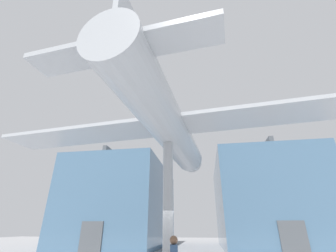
# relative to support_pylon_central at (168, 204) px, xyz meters

# --- Properties ---
(glass_pavilion_left) EXTENTS (8.95, 14.79, 8.86)m
(glass_pavilion_left) POSITION_rel_support_pylon_central_xyz_m (-7.37, 15.51, 1.36)
(glass_pavilion_left) COLOR slate
(glass_pavilion_left) RESTS_ON ground_plane
(glass_pavilion_right) EXTENTS (8.95, 14.79, 8.86)m
(glass_pavilion_right) POSITION_rel_support_pylon_central_xyz_m (7.37, 15.51, 1.36)
(glass_pavilion_right) COLOR slate
(glass_pavilion_right) RESTS_ON ground_plane
(support_pylon_central) EXTENTS (0.45, 0.45, 5.56)m
(support_pylon_central) POSITION_rel_support_pylon_central_xyz_m (0.00, 0.00, 0.00)
(support_pylon_central) COLOR #999EA3
(support_pylon_central) RESTS_ON ground_plane
(suspended_airplane) EXTENTS (18.65, 13.65, 3.18)m
(suspended_airplane) POSITION_rel_support_pylon_central_xyz_m (0.02, 0.18, 3.71)
(suspended_airplane) COLOR #B2B7BC
(suspended_airplane) RESTS_ON support_pylon_central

